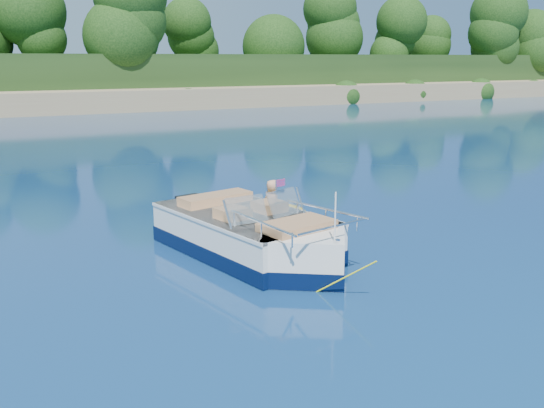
% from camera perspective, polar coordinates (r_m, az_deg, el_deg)
% --- Properties ---
extents(ground, '(160.00, 160.00, 0.00)m').
position_cam_1_polar(ground, '(10.94, 10.64, -6.41)').
color(ground, '#0A1B4C').
rests_on(ground, ground).
extents(shoreline, '(170.00, 59.00, 6.00)m').
position_cam_1_polar(shoreline, '(72.25, -21.73, 10.48)').
color(shoreline, '#9B7E5A').
rests_on(shoreline, ground).
extents(treeline, '(150.00, 7.12, 8.19)m').
position_cam_1_polar(treeline, '(49.61, -19.71, 14.95)').
color(treeline, black).
rests_on(treeline, ground).
extents(motorboat, '(2.73, 5.46, 1.84)m').
position_cam_1_polar(motorboat, '(11.50, -1.54, -3.30)').
color(motorboat, white).
rests_on(motorboat, ground).
extents(tow_tube, '(1.82, 1.82, 0.40)m').
position_cam_1_polar(tow_tube, '(14.05, 0.36, -1.23)').
color(tow_tube, '#FFC500').
rests_on(tow_tube, ground).
extents(boy, '(0.46, 0.88, 1.66)m').
position_cam_1_polar(boy, '(14.03, -0.11, -1.69)').
color(boy, tan).
rests_on(boy, ground).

